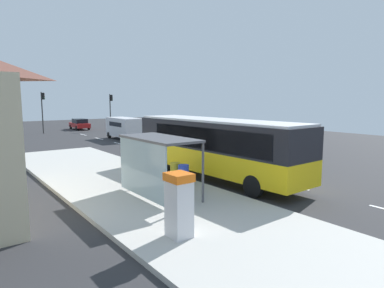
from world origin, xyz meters
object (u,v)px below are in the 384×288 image
object	(u,v)px
ticket_machine	(179,204)
recycling_bin_yellow	(175,172)
white_van	(124,127)
recycling_bin_blue	(184,175)
bus_shelter	(153,152)
traffic_light_far_side	(43,106)
bus	(215,145)
traffic_light_near_side	(111,106)
sedan_near	(80,124)

from	to	relation	value
ticket_machine	recycling_bin_yellow	distance (m)	6.83
white_van	recycling_bin_blue	size ratio (longest dim) A/B	5.51
bus_shelter	white_van	bearing A→B (deg)	67.53
recycling_bin_yellow	traffic_light_far_side	size ratio (longest dim) A/B	0.19
white_van	bus_shelter	distance (m)	22.55
bus	white_van	distance (m)	19.71
ticket_machine	white_van	bearing A→B (deg)	67.91
bus	bus_shelter	bearing A→B (deg)	-162.12
recycling_bin_yellow	traffic_light_near_side	world-z (taller)	traffic_light_near_side
bus	ticket_machine	distance (m)	8.40
bus	traffic_light_near_side	xyz separation A→B (m)	(7.21, 30.30, 1.44)
sedan_near	bus_shelter	distance (m)	36.51
bus	recycling_bin_yellow	distance (m)	2.76
traffic_light_far_side	white_van	bearing A→B (deg)	-65.80
bus	white_van	bearing A→B (deg)	78.55
sedan_near	recycling_bin_yellow	size ratio (longest dim) A/B	4.70
recycling_bin_yellow	traffic_light_far_side	bearing A→B (deg)	87.97
ticket_machine	sedan_near	bearing A→B (deg)	75.51
sedan_near	white_van	bearing A→B (deg)	-90.38
white_van	ticket_machine	world-z (taller)	white_van
sedan_near	bus_shelter	bearing A→B (deg)	-103.81
white_van	traffic_light_far_side	size ratio (longest dim) A/B	1.02
traffic_light_near_side	traffic_light_far_side	world-z (taller)	traffic_light_far_side
traffic_light_near_side	bus_shelter	xyz separation A→B (m)	(-11.91, -31.82, -1.19)
white_van	traffic_light_near_side	world-z (taller)	traffic_light_near_side
sedan_near	bus_shelter	xyz separation A→B (m)	(-8.71, -35.43, 1.31)
white_van	recycling_bin_yellow	size ratio (longest dim) A/B	5.51
ticket_machine	recycling_bin_yellow	size ratio (longest dim) A/B	2.04
bus	recycling_bin_yellow	size ratio (longest dim) A/B	11.67
ticket_machine	recycling_bin_blue	distance (m)	6.26
traffic_light_far_side	traffic_light_near_side	bearing A→B (deg)	-5.31
traffic_light_far_side	ticket_machine	bearing A→B (deg)	-97.48
sedan_near	traffic_light_near_side	size ratio (longest dim) A/B	0.91
sedan_near	traffic_light_near_side	xyz separation A→B (m)	(3.20, -3.61, 2.49)
sedan_near	recycling_bin_blue	bearing A→B (deg)	-100.66
ticket_machine	bus_shelter	world-z (taller)	bus_shelter
ticket_machine	recycling_bin_blue	world-z (taller)	ticket_machine
sedan_near	ticket_machine	world-z (taller)	ticket_machine
bus	bus_shelter	distance (m)	4.95
white_van	sedan_near	distance (m)	14.62
ticket_machine	recycling_bin_yellow	world-z (taller)	ticket_machine
recycling_bin_blue	recycling_bin_yellow	size ratio (longest dim) A/B	1.00
recycling_bin_yellow	sedan_near	bearing A→B (deg)	79.13
white_van	traffic_light_near_side	size ratio (longest dim) A/B	1.06
bus	traffic_light_far_side	size ratio (longest dim) A/B	2.16
recycling_bin_blue	recycling_bin_yellow	distance (m)	0.70
sedan_near	traffic_light_near_side	world-z (taller)	traffic_light_near_side
traffic_light_near_side	bus	bearing A→B (deg)	-103.39
white_van	bus_shelter	size ratio (longest dim) A/B	1.31
ticket_machine	traffic_light_far_side	world-z (taller)	traffic_light_far_side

